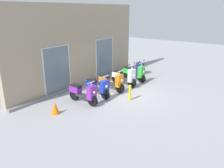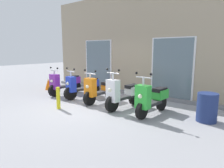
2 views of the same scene
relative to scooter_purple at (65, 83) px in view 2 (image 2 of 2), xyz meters
name	(u,v)px [view 2 (image 2 of 2)]	position (x,y,z in m)	size (l,w,h in m)	color
ground_plane	(84,107)	(2.01, -0.82, -0.48)	(40.00, 40.00, 0.00)	#939399
storefront_facade	(132,46)	(2.01, 2.00, 1.55)	(9.04, 0.50, 4.20)	gray
scooter_purple	(65,83)	(0.00, 0.00, 0.00)	(0.52, 1.61, 1.18)	black
scooter_blue	(82,86)	(1.01, 0.04, -0.01)	(0.64, 1.58, 1.21)	black
scooter_orange	(100,90)	(2.02, -0.03, -0.01)	(0.57, 1.58, 1.21)	black
scooter_white	(123,94)	(3.07, -0.10, 0.00)	(0.53, 1.61, 1.31)	black
scooter_green	(152,99)	(4.09, -0.10, 0.00)	(0.52, 1.55, 1.27)	black
trash_bin	(207,107)	(5.47, 0.31, -0.10)	(0.51, 0.51, 0.76)	navy
curb_bollard	(58,98)	(1.51, -1.44, -0.13)	(0.12, 0.12, 0.70)	yellow
traffic_cone	(48,84)	(-1.44, 0.15, -0.22)	(0.32, 0.32, 0.52)	orange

